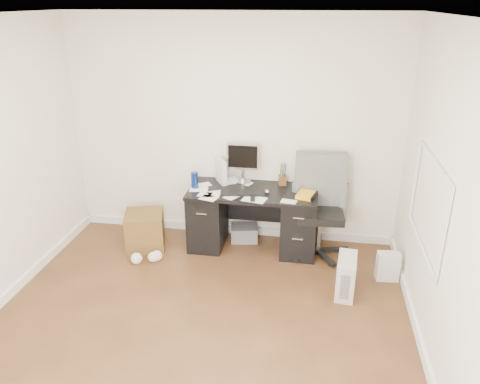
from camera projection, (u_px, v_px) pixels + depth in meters
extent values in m
plane|color=#412914|center=(195.00, 332.00, 4.27)|extent=(4.00, 4.00, 0.00)
cube|color=silver|center=(233.00, 131.00, 5.58)|extent=(4.00, 0.02, 2.70)
cube|color=silver|center=(63.00, 382.00, 1.93)|extent=(4.00, 0.02, 2.70)
cube|color=silver|center=(451.00, 213.00, 3.45)|extent=(0.02, 4.00, 2.70)
cube|color=white|center=(181.00, 17.00, 3.24)|extent=(4.00, 4.00, 0.02)
cube|color=white|center=(233.00, 229.00, 6.06)|extent=(4.00, 0.03, 0.10)
cube|color=white|center=(423.00, 352.00, 3.96)|extent=(0.03, 4.00, 0.10)
cube|color=black|center=(253.00, 192.00, 5.45)|extent=(1.50, 0.70, 0.04)
cube|color=black|center=(208.00, 218.00, 5.68)|extent=(0.40, 0.60, 0.71)
cube|color=black|center=(299.00, 224.00, 5.51)|extent=(0.40, 0.60, 0.71)
cube|color=black|center=(256.00, 202.00, 5.86)|extent=(0.70, 0.03, 0.51)
cube|color=black|center=(242.00, 193.00, 5.34)|extent=(0.51, 0.24, 0.03)
sphere|color=#ACACB0|center=(267.00, 192.00, 5.32)|extent=(0.07, 0.07, 0.06)
cylinder|color=navy|center=(195.00, 180.00, 5.48)|extent=(0.09, 0.09, 0.19)
cube|color=silver|center=(221.00, 171.00, 5.62)|extent=(0.23, 0.27, 0.29)
cube|color=#A0724D|center=(309.00, 175.00, 5.50)|extent=(0.20, 0.28, 0.30)
cube|color=yellow|center=(306.00, 195.00, 5.26)|extent=(0.25, 0.28, 0.04)
cube|color=#AAA699|center=(346.00, 276.00, 4.76)|extent=(0.22, 0.43, 0.41)
cube|color=silver|center=(388.00, 266.00, 5.01)|extent=(0.25, 0.19, 0.32)
cube|color=#4D3317|center=(145.00, 230.00, 5.66)|extent=(0.55, 0.55, 0.44)
cube|color=#5C5C60|center=(244.00, 233.00, 5.86)|extent=(0.37, 0.32, 0.19)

